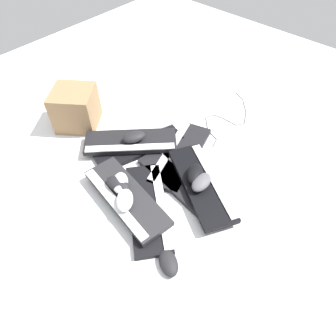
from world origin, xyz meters
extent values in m
plane|color=white|center=(0.00, 0.00, 0.00)|extent=(3.20, 3.20, 0.00)
cube|color=black|center=(0.05, -0.05, 0.01)|extent=(0.46, 0.20, 0.02)
cube|color=silver|center=(0.06, 0.00, 0.03)|extent=(0.42, 0.09, 0.01)
cube|color=black|center=(-0.05, 0.07, 0.01)|extent=(0.27, 0.46, 0.02)
cube|color=#B2B5BA|center=(-0.11, 0.05, 0.03)|extent=(0.16, 0.41, 0.01)
cube|color=black|center=(-0.25, -0.02, 0.01)|extent=(0.28, 0.46, 0.02)
cube|color=silver|center=(-0.30, 0.00, 0.03)|extent=(0.17, 0.41, 0.01)
cube|color=black|center=(0.04, -0.25, 0.01)|extent=(0.44, 0.39, 0.02)
cube|color=silver|center=(0.07, -0.21, 0.03)|extent=(0.35, 0.29, 0.01)
cube|color=black|center=(-0.28, -0.05, 0.04)|extent=(0.42, 0.42, 0.02)
cube|color=silver|center=(-0.24, -0.09, 0.06)|extent=(0.32, 0.32, 0.01)
cube|color=black|center=(0.14, -0.03, 0.04)|extent=(0.46, 0.35, 0.02)
cube|color=silver|center=(0.17, 0.02, 0.06)|extent=(0.38, 0.24, 0.01)
cube|color=#232326|center=(-0.05, -0.29, 0.04)|extent=(0.46, 0.22, 0.02)
cube|color=silver|center=(-0.06, -0.34, 0.06)|extent=(0.42, 0.10, 0.01)
ellipsoid|color=black|center=(0.10, -0.02, 0.08)|extent=(0.11, 0.13, 0.04)
ellipsoid|color=#4C4C51|center=(0.15, -0.04, 0.08)|extent=(0.08, 0.12, 0.04)
ellipsoid|color=silver|center=(-0.02, -0.32, 0.08)|extent=(0.12, 0.13, 0.04)
ellipsoid|color=#B7B7BC|center=(-0.10, -0.27, 0.08)|extent=(0.12, 0.12, 0.04)
ellipsoid|color=black|center=(-0.26, -0.04, 0.08)|extent=(0.11, 0.13, 0.04)
ellipsoid|color=black|center=(-0.10, -0.28, 0.08)|extent=(0.12, 0.08, 0.04)
ellipsoid|color=black|center=(0.26, -0.37, 0.02)|extent=(0.13, 0.11, 0.04)
cylinder|color=#59595B|center=(0.01, 0.25, 0.00)|extent=(0.03, 0.06, 0.01)
cylinder|color=#59595B|center=(-0.03, 0.29, 0.00)|extent=(0.07, 0.03, 0.01)
cylinder|color=#59595B|center=(-0.10, 0.34, 0.00)|extent=(0.08, 0.08, 0.01)
cylinder|color=#59595B|center=(-0.13, 0.40, 0.00)|extent=(0.02, 0.05, 0.01)
cylinder|color=#59595B|center=(-0.09, 0.43, 0.00)|extent=(0.06, 0.02, 0.01)
cylinder|color=#59595B|center=(-0.02, 0.44, 0.00)|extent=(0.08, 0.01, 0.01)
cylinder|color=#59595B|center=(0.03, 0.46, 0.00)|extent=(0.03, 0.05, 0.01)
cylinder|color=#59595B|center=(0.02, 0.53, 0.00)|extent=(0.05, 0.09, 0.01)
cylinder|color=#59595B|center=(-0.04, 0.61, 0.00)|extent=(0.08, 0.09, 0.01)
cylinder|color=#59595B|center=(-0.11, 0.67, 0.00)|extent=(0.07, 0.04, 0.01)
sphere|color=#59595B|center=(0.02, 0.23, 0.00)|extent=(0.01, 0.01, 0.01)
sphere|color=#59595B|center=(0.01, 0.28, 0.00)|extent=(0.01, 0.01, 0.01)
sphere|color=#59595B|center=(-0.07, 0.30, 0.00)|extent=(0.01, 0.01, 0.01)
sphere|color=#59595B|center=(-0.14, 0.38, 0.00)|extent=(0.01, 0.01, 0.01)
sphere|color=#59595B|center=(-0.12, 0.43, 0.00)|extent=(0.01, 0.01, 0.01)
sphere|color=#59595B|center=(-0.06, 0.44, 0.00)|extent=(0.01, 0.01, 0.01)
sphere|color=#59595B|center=(0.02, 0.44, 0.00)|extent=(0.01, 0.01, 0.01)
sphere|color=#59595B|center=(0.05, 0.48, 0.00)|extent=(0.01, 0.01, 0.01)
sphere|color=#59595B|center=(0.00, 0.57, 0.00)|extent=(0.01, 0.01, 0.01)
sphere|color=#59595B|center=(-0.08, 0.65, 0.00)|extent=(0.01, 0.01, 0.01)
sphere|color=#59595B|center=(-0.14, 0.68, 0.00)|extent=(0.01, 0.01, 0.01)
cube|color=olive|center=(-0.61, -0.10, 0.10)|extent=(0.28, 0.28, 0.20)
camera|label=1|loc=(0.56, -0.71, 1.06)|focal=32.00mm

